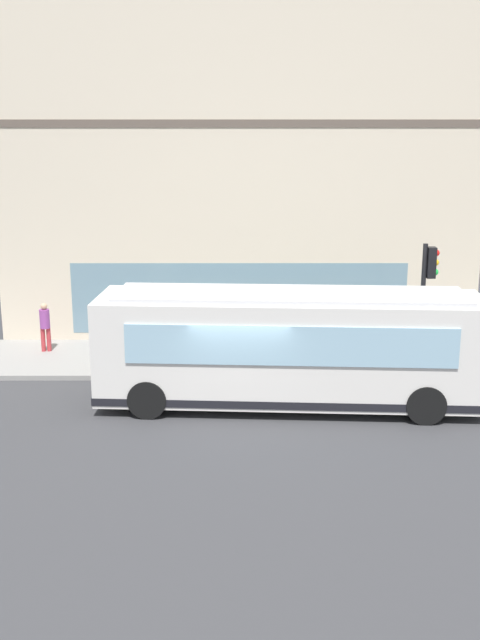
# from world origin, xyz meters

# --- Properties ---
(ground) EXTENTS (120.00, 120.00, 0.00)m
(ground) POSITION_xyz_m (0.00, 0.00, 0.00)
(ground) COLOR #38383A
(sidewalk_curb) EXTENTS (3.91, 40.00, 0.15)m
(sidewalk_curb) POSITION_xyz_m (4.55, 0.00, 0.07)
(sidewalk_curb) COLOR gray
(sidewalk_curb) RESTS_ON ground
(building_corner) EXTENTS (7.34, 16.14, 13.32)m
(building_corner) POSITION_xyz_m (10.15, 0.00, 6.65)
(building_corner) COLOR beige
(building_corner) RESTS_ON ground
(city_bus_nearside) EXTENTS (3.11, 10.17, 3.07)m
(city_bus_nearside) POSITION_xyz_m (0.61, -1.31, 1.55)
(city_bus_nearside) COLOR silver
(city_bus_nearside) RESTS_ON ground
(traffic_light_near_corner) EXTENTS (0.32, 0.49, 3.81)m
(traffic_light_near_corner) POSITION_xyz_m (3.15, -5.50, 2.81)
(traffic_light_near_corner) COLOR black
(traffic_light_near_corner) RESTS_ON sidewalk_curb
(fire_hydrant) EXTENTS (0.35, 0.35, 0.74)m
(fire_hydrant) POSITION_xyz_m (4.53, -3.49, 0.51)
(fire_hydrant) COLOR gold
(fire_hydrant) RESTS_ON sidewalk_curb
(pedestrian_by_light_pole) EXTENTS (0.32, 0.32, 1.60)m
(pedestrian_by_light_pole) POSITION_xyz_m (5.14, 6.25, 1.06)
(pedestrian_by_light_pole) COLOR #B23338
(pedestrian_by_light_pole) RESTS_ON sidewalk_curb
(newspaper_vending_box) EXTENTS (0.44, 0.42, 0.90)m
(newspaper_vending_box) POSITION_xyz_m (4.56, -5.89, 0.60)
(newspaper_vending_box) COLOR #263F99
(newspaper_vending_box) RESTS_ON sidewalk_curb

